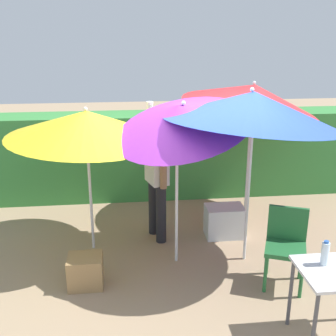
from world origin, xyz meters
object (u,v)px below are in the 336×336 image
Objects in this scene: umbrella_orange at (253,97)px; umbrella_rainbow at (252,107)px; person_vendor at (157,174)px; umbrella_yellow at (180,116)px; bottle_water at (325,253)px; umbrella_navy at (86,125)px; chair_plastic at (286,242)px; cooler_box at (224,221)px; crate_cardboard at (86,271)px.

umbrella_rainbow is at bearing -107.53° from umbrella_orange.
umbrella_rainbow is at bearing -33.82° from person_vendor.
umbrella_yellow is 2.08m from bottle_water.
chair_plastic is at bearing -25.36° from umbrella_navy.
chair_plastic is 1.68× the size of cooler_box.
chair_plastic is (1.35, -1.25, -0.42)m from person_vendor.
chair_plastic is at bearing 89.33° from bottle_water.
umbrella_orange is 4.30× the size of cooler_box.
cooler_box is 2.21m from bottle_water.
crate_cardboard is (-2.26, 0.17, -0.33)m from chair_plastic.
crate_cardboard is (-1.12, -0.39, -1.68)m from umbrella_yellow.
umbrella_orange reaches higher than cooler_box.
umbrella_rainbow is at bearing 101.89° from bottle_water.
cooler_box is at bearing -128.54° from umbrella_orange.
umbrella_orange is 1.16× the size of umbrella_navy.
chair_plastic is at bearing -42.84° from person_vendor.
chair_plastic is (-0.08, -1.82, -1.35)m from umbrella_orange.
umbrella_rainbow is 2.66m from crate_cardboard.
umbrella_rainbow is 1.00× the size of umbrella_orange.
cooler_box is (0.73, 0.63, -1.64)m from umbrella_yellow.
umbrella_navy is (-1.09, 0.49, -0.18)m from umbrella_yellow.
umbrella_orange is 0.97× the size of umbrella_yellow.
umbrella_yellow is 1.25× the size of person_vendor.
umbrella_yellow reaches higher than person_vendor.
umbrella_yellow is (-0.83, 0.01, -0.09)m from umbrella_rainbow.
umbrella_yellow is at bearing -139.19° from cooler_box.
umbrella_orange is 1.83m from cooler_box.
umbrella_yellow is at bearing 153.62° from chair_plastic.
bottle_water is at bearing -92.02° from umbrella_orange.
chair_plastic is at bearing -26.38° from umbrella_yellow.
umbrella_orange reaches higher than bottle_water.
umbrella_navy is 2.21× the size of chair_plastic.
chair_plastic is (0.31, -0.56, -1.44)m from umbrella_rainbow.
umbrella_rainbow is at bearing -0.53° from umbrella_yellow.
umbrella_rainbow is 1.32m from umbrella_orange.
person_vendor reaches higher than crate_cardboard.
umbrella_orange is at bearing 87.32° from chair_plastic.
person_vendor is (-1.04, 0.70, -1.01)m from umbrella_rainbow.
chair_plastic is (2.23, -1.06, -1.17)m from umbrella_navy.
bottle_water is (2.25, -1.05, 0.69)m from crate_cardboard.
bottle_water is (2.22, -1.93, -0.81)m from umbrella_navy.
umbrella_yellow is 9.76× the size of bottle_water.
umbrella_rainbow is 2.56× the size of chair_plastic.
cooler_box is (-0.49, -0.62, -1.64)m from umbrella_orange.
umbrella_navy is at bearing -175.65° from cooler_box.
umbrella_orange is 2.27m from chair_plastic.
umbrella_rainbow is 4.30× the size of cooler_box.
umbrella_yellow is at bearing 128.01° from bottle_water.
umbrella_yellow is at bearing -72.77° from person_vendor.
bottle_water is (1.34, -2.13, -0.06)m from person_vendor.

